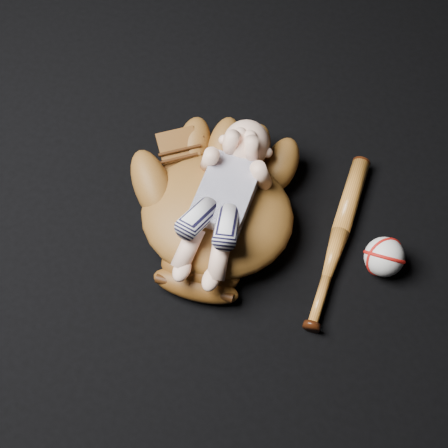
{
  "coord_description": "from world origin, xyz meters",
  "views": [
    {
      "loc": [
        0.16,
        -0.67,
        1.19
      ],
      "look_at": [
        -0.0,
        -0.07,
        0.07
      ],
      "focal_mm": 55.0,
      "sensor_mm": 36.0,
      "label": 1
    }
  ],
  "objects": [
    {
      "name": "baseball_bat",
      "position": [
        0.21,
        -0.02,
        0.02
      ],
      "size": [
        0.06,
        0.39,
        0.04
      ],
      "primitive_type": null,
      "rotation": [
        0.0,
        0.0,
        -0.07
      ],
      "color": "#B26822",
      "rests_on": "ground"
    },
    {
      "name": "newborn_baby",
      "position": [
        -0.01,
        -0.05,
        0.12
      ],
      "size": [
        0.18,
        0.35,
        0.14
      ],
      "primitive_type": null,
      "rotation": [
        0.0,
        0.0,
        -0.07
      ],
      "color": "beige",
      "rests_on": "baseball_glove"
    },
    {
      "name": "baseball_glove",
      "position": [
        -0.02,
        -0.04,
        0.06
      ],
      "size": [
        0.37,
        0.42,
        0.13
      ],
      "primitive_type": null,
      "rotation": [
        0.0,
        0.0,
        -0.01
      ],
      "color": "brown",
      "rests_on": "ground"
    },
    {
      "name": "baseball",
      "position": [
        0.3,
        -0.04,
        0.04
      ],
      "size": [
        0.1,
        0.1,
        0.08
      ],
      "primitive_type": "sphere",
      "rotation": [
        0.0,
        0.0,
        0.32
      ],
      "color": "white",
      "rests_on": "ground"
    }
  ]
}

